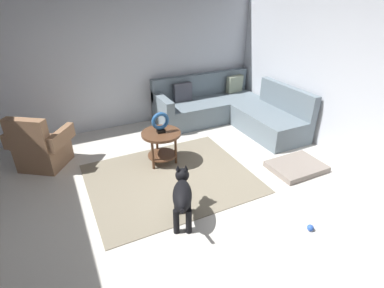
% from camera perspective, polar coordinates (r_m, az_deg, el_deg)
% --- Properties ---
extents(ground_plane, '(6.00, 6.00, 0.10)m').
position_cam_1_polar(ground_plane, '(3.90, -2.08, -12.98)').
color(ground_plane, silver).
extents(wall_back, '(6.00, 0.12, 2.70)m').
position_cam_1_polar(wall_back, '(5.88, -14.75, 15.76)').
color(wall_back, silver).
rests_on(wall_back, ground_plane).
extents(wall_right, '(0.12, 6.00, 2.70)m').
position_cam_1_polar(wall_right, '(5.06, 30.22, 11.07)').
color(wall_right, silver).
rests_on(wall_right, ground_plane).
extents(area_rug, '(2.30, 1.90, 0.01)m').
position_cam_1_polar(area_rug, '(4.42, -4.09, -6.52)').
color(area_rug, gray).
rests_on(area_rug, ground_plane).
extents(sectional_couch, '(2.20, 2.25, 0.88)m').
position_cam_1_polar(sectional_couch, '(6.10, 7.08, 6.44)').
color(sectional_couch, slate).
rests_on(sectional_couch, ground_plane).
extents(armchair, '(1.00, 0.95, 0.88)m').
position_cam_1_polar(armchair, '(5.08, -26.82, -0.67)').
color(armchair, '#936B4C').
rests_on(armchair, ground_plane).
extents(side_table, '(0.60, 0.60, 0.54)m').
position_cam_1_polar(side_table, '(4.60, -5.85, 0.82)').
color(side_table, brown).
rests_on(side_table, ground_plane).
extents(torus_sculpture, '(0.28, 0.08, 0.33)m').
position_cam_1_polar(torus_sculpture, '(4.47, -6.03, 4.18)').
color(torus_sculpture, black).
rests_on(torus_sculpture, side_table).
extents(dog_bed_mat, '(0.80, 0.60, 0.09)m').
position_cam_1_polar(dog_bed_mat, '(4.87, 19.25, -4.09)').
color(dog_bed_mat, gray).
rests_on(dog_bed_mat, ground_plane).
extents(dog, '(0.42, 0.79, 0.63)m').
position_cam_1_polar(dog, '(3.48, -1.86, -9.64)').
color(dog, black).
rests_on(dog, ground_plane).
extents(dog_toy_ball, '(0.08, 0.08, 0.08)m').
position_cam_1_polar(dog_toy_ball, '(3.82, 21.60, -14.61)').
color(dog_toy_ball, blue).
rests_on(dog_toy_ball, ground_plane).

